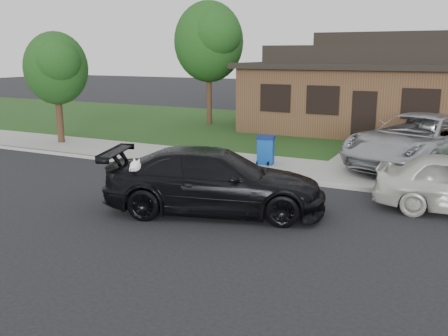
% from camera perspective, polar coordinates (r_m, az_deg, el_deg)
% --- Properties ---
extents(ground, '(120.00, 120.00, 0.00)m').
position_cam_1_polar(ground, '(13.80, -10.72, -3.34)').
color(ground, black).
rests_on(ground, ground).
extents(sidewalk, '(60.00, 3.00, 0.12)m').
position_cam_1_polar(sidewalk, '(17.88, -1.06, 0.83)').
color(sidewalk, gray).
rests_on(sidewalk, ground).
extents(curb, '(60.00, 0.12, 0.12)m').
position_cam_1_polar(curb, '(16.60, -3.45, -0.15)').
color(curb, gray).
rests_on(curb, ground).
extents(lawn, '(60.00, 13.00, 0.13)m').
position_cam_1_polar(lawn, '(25.13, 7.43, 4.27)').
color(lawn, '#193814').
rests_on(lawn, ground).
extents(driveway, '(4.50, 13.00, 0.14)m').
position_cam_1_polar(driveway, '(20.94, 20.33, 1.84)').
color(driveway, gray).
rests_on(driveway, ground).
extents(sedan, '(5.78, 3.75, 1.56)m').
position_cam_1_polar(sedan, '(12.20, -1.08, -1.46)').
color(sedan, black).
rests_on(sedan, ground).
extents(minivan, '(4.93, 6.84, 1.73)m').
position_cam_1_polar(minivan, '(17.79, 21.33, 2.97)').
color(minivan, '#9D9FA3').
rests_on(minivan, driveway).
extents(recycling_bin, '(0.70, 0.70, 0.97)m').
position_cam_1_polar(recycling_bin, '(17.10, 4.80, 2.10)').
color(recycling_bin, navy).
rests_on(recycling_bin, sidewalk).
extents(house, '(12.60, 8.60, 4.65)m').
position_cam_1_polar(house, '(25.87, 17.55, 8.65)').
color(house, '#422B1C').
rests_on(house, ground).
extents(tree_0, '(3.78, 3.60, 6.34)m').
position_cam_1_polar(tree_0, '(26.48, -1.55, 14.40)').
color(tree_0, '#332114').
rests_on(tree_0, ground).
extents(tree_2, '(2.73, 2.60, 4.59)m').
position_cam_1_polar(tree_2, '(21.99, -18.60, 10.87)').
color(tree_2, '#332114').
rests_on(tree_2, ground).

